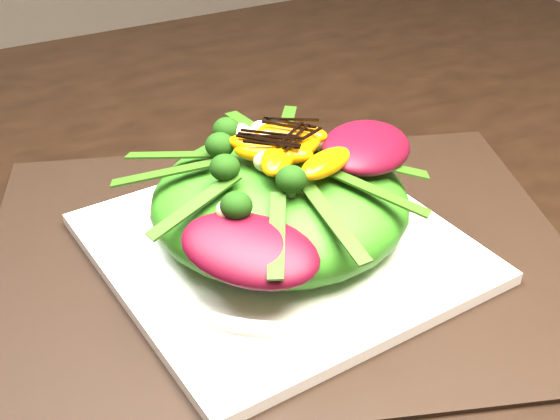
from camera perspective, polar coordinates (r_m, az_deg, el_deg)
name	(u,v)px	position (r m, az deg, el deg)	size (l,w,h in m)	color
dining_table	(110,230)	(0.70, -12.86, -1.48)	(1.60, 0.90, 0.75)	black
placemat	(280,254)	(0.62, 0.00, -3.40)	(0.48, 0.37, 0.00)	black
plate_base	(280,247)	(0.62, 0.00, -2.87)	(0.27, 0.27, 0.01)	white
salad_bowl	(280,234)	(0.61, 0.00, -1.84)	(0.23, 0.23, 0.02)	white
lettuce_mound	(280,202)	(0.59, 0.00, 0.63)	(0.20, 0.20, 0.07)	#307315
radicchio_leaf	(367,147)	(0.60, 6.65, 4.79)	(0.10, 0.06, 0.02)	#430714
orange_segment	(249,148)	(0.58, -2.41, 4.77)	(0.06, 0.02, 0.02)	#D46903
broccoli_floret	(183,166)	(0.56, -7.40, 3.32)	(0.03, 0.03, 0.03)	black
macadamia_nut	(338,172)	(0.55, 4.43, 2.92)	(0.02, 0.02, 0.02)	beige
balsamic_drizzle	(248,138)	(0.58, -2.43, 5.52)	(0.04, 0.00, 0.00)	black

